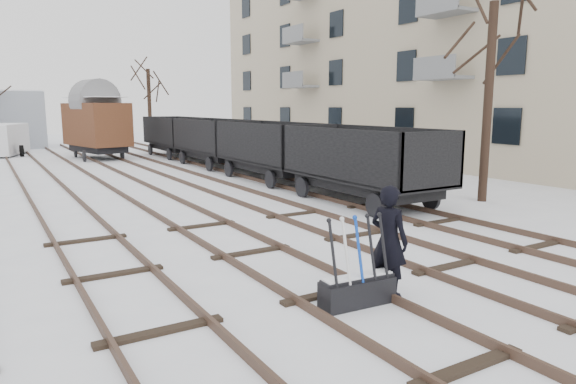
% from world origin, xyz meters
% --- Properties ---
extents(ground, '(120.00, 120.00, 0.00)m').
position_xyz_m(ground, '(0.00, 0.00, 0.00)').
color(ground, white).
rests_on(ground, ground).
extents(tracks, '(13.90, 52.00, 0.16)m').
position_xyz_m(tracks, '(-0.00, 13.67, 0.07)').
color(tracks, black).
rests_on(tracks, ground).
extents(apartment_block, '(10.12, 45.00, 16.10)m').
position_xyz_m(apartment_block, '(19.95, 14.00, 8.05)').
color(apartment_block, '#B5A78B').
rests_on(apartment_block, ground).
extents(ground_frame, '(1.32, 0.50, 1.49)m').
position_xyz_m(ground_frame, '(0.14, -0.60, 0.28)').
color(ground_frame, black).
rests_on(ground_frame, ground).
extents(worker, '(0.65, 0.81, 1.95)m').
position_xyz_m(worker, '(0.89, -0.50, 0.98)').
color(worker, black).
rests_on(worker, ground).
extents(freight_wagon_a, '(2.52, 6.29, 2.57)m').
position_xyz_m(freight_wagon_a, '(6.00, 6.49, 0.98)').
color(freight_wagon_a, black).
rests_on(freight_wagon_a, ground).
extents(freight_wagon_b, '(2.52, 6.29, 2.57)m').
position_xyz_m(freight_wagon_b, '(6.00, 12.89, 0.98)').
color(freight_wagon_b, black).
rests_on(freight_wagon_b, ground).
extents(freight_wagon_c, '(2.52, 6.29, 2.57)m').
position_xyz_m(freight_wagon_c, '(6.00, 19.29, 0.98)').
color(freight_wagon_c, black).
rests_on(freight_wagon_c, ground).
extents(freight_wagon_d, '(2.52, 6.29, 2.57)m').
position_xyz_m(freight_wagon_d, '(6.00, 25.69, 0.98)').
color(freight_wagon_d, black).
rests_on(freight_wagon_d, ground).
extents(box_van_wagon, '(3.69, 5.48, 3.83)m').
position_xyz_m(box_van_wagon, '(1.31, 26.91, 2.23)').
color(box_van_wagon, black).
rests_on(box_van_wagon, ground).
extents(panel_van, '(3.52, 5.18, 2.10)m').
position_xyz_m(panel_van, '(-3.73, 32.29, 1.09)').
color(panel_van, silver).
rests_on(panel_van, ground).
extents(tree_near, '(0.30, 0.30, 6.67)m').
position_xyz_m(tree_near, '(9.84, 4.65, 3.33)').
color(tree_near, black).
rests_on(tree_near, ground).
extents(tree_far_right, '(0.30, 0.30, 6.18)m').
position_xyz_m(tree_far_right, '(6.79, 34.23, 3.09)').
color(tree_far_right, black).
rests_on(tree_far_right, ground).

